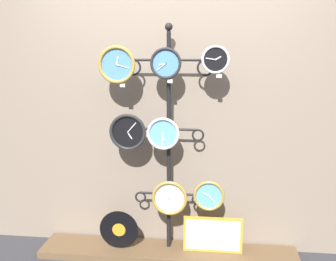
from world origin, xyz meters
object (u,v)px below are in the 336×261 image
object	(u,v)px
clock_top_left	(117,65)
clock_middle_left	(128,132)
clock_middle_center	(163,134)
clock_bottom_center	(170,198)
display_stand	(169,172)
clock_bottom_right	(209,196)
clock_top_right	(216,60)
vinyl_record	(119,230)
clock_top_center	(166,63)
picture_frame	(213,235)

from	to	relation	value
clock_top_left	clock_middle_left	world-z (taller)	clock_top_left
clock_top_left	clock_middle_left	size ratio (longest dim) A/B	0.98
clock_middle_center	clock_bottom_center	bearing A→B (deg)	4.93
display_stand	clock_bottom_right	bearing A→B (deg)	-16.29
clock_top_right	clock_bottom_center	bearing A→B (deg)	177.24
vinyl_record	clock_top_left	bearing A→B (deg)	-30.61
clock_top_center	picture_frame	distance (m)	1.48
clock_top_center	clock_top_left	bearing A→B (deg)	-178.17
display_stand	clock_top_left	world-z (taller)	display_stand
vinyl_record	picture_frame	distance (m)	0.80
display_stand	clock_middle_center	size ratio (longest dim) A/B	7.35
picture_frame	clock_bottom_right	bearing A→B (deg)	-131.36
display_stand	picture_frame	world-z (taller)	display_stand
clock_top_left	clock_bottom_right	world-z (taller)	clock_top_left
clock_bottom_center	clock_bottom_right	distance (m)	0.33
clock_middle_left	clock_middle_center	xyz separation A→B (m)	(0.29, -0.00, -0.01)
clock_top_center	clock_top_right	world-z (taller)	clock_top_right
display_stand	clock_top_center	xyz separation A→B (m)	(-0.01, -0.08, 0.91)
clock_bottom_right	clock_middle_center	bearing A→B (deg)	178.13
clock_top_center	clock_middle_center	distance (m)	0.56
clock_top_left	clock_middle_left	xyz separation A→B (m)	(0.07, 0.01, -0.54)
display_stand	clock_middle_center	bearing A→B (deg)	-111.36
display_stand	vinyl_record	distance (m)	0.66
clock_top_center	clock_middle_center	size ratio (longest dim) A/B	0.93
clock_bottom_right	vinyl_record	world-z (taller)	clock_bottom_right
clock_bottom_center	vinyl_record	xyz separation A→B (m)	(-0.44, 0.00, -0.31)
clock_top_center	vinyl_record	xyz separation A→B (m)	(-0.41, 0.00, -1.41)
clock_top_left	clock_top_right	distance (m)	0.77
display_stand	clock_bottom_center	world-z (taller)	display_stand
clock_middle_left	clock_top_right	bearing A→B (deg)	-1.12
clock_top_right	display_stand	bearing A→B (deg)	164.82
clock_middle_center	clock_top_center	bearing A→B (deg)	14.00
clock_top_left	display_stand	bearing A→B (deg)	13.38
clock_middle_left	clock_bottom_center	distance (m)	0.65
display_stand	clock_middle_left	distance (m)	0.49
clock_middle_center	clock_bottom_center	world-z (taller)	clock_middle_center
clock_middle_left	picture_frame	size ratio (longest dim) A/B	0.61
clock_top_center	clock_top_right	xyz separation A→B (m)	(0.38, -0.02, 0.03)
vinyl_record	display_stand	bearing A→B (deg)	10.93
clock_middle_left	vinyl_record	xyz separation A→B (m)	(-0.10, 0.01, -0.86)
clock_bottom_center	vinyl_record	distance (m)	0.54
clock_top_center	clock_middle_left	distance (m)	0.63
display_stand	clock_top_left	xyz separation A→B (m)	(-0.40, -0.09, 0.90)
clock_bottom_right	vinyl_record	xyz separation A→B (m)	(-0.76, 0.02, -0.35)
clock_middle_center	vinyl_record	world-z (taller)	clock_middle_center
clock_top_center	clock_middle_left	bearing A→B (deg)	-179.23
clock_middle_left	clock_top_left	bearing A→B (deg)	-173.72
clock_top_center	vinyl_record	bearing A→B (deg)	179.84
clock_top_left	clock_top_right	world-z (taller)	same
clock_middle_center	clock_bottom_right	size ratio (longest dim) A/B	1.04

